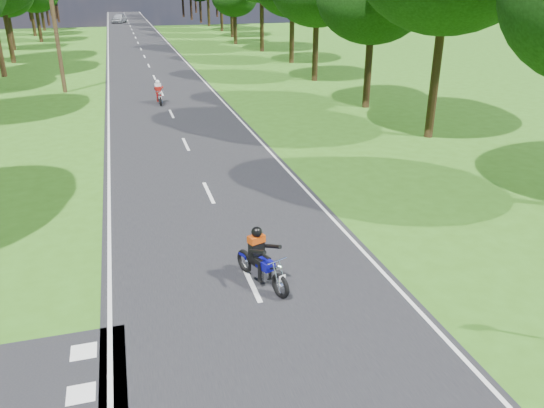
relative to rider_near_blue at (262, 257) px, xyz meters
name	(u,v)px	position (x,y,z in m)	size (l,w,h in m)	color
ground	(273,329)	(-0.24, -1.78, -0.74)	(160.00, 160.00, 0.00)	#305F15
main_road	(141,49)	(-0.24, 48.22, -0.73)	(7.00, 140.00, 0.02)	black
road_markings	(141,51)	(-0.38, 46.34, -0.72)	(7.40, 140.00, 0.01)	silver
telegraph_pole	(55,26)	(-6.24, 26.22, 3.33)	(1.20, 0.26, 8.00)	#382616
rider_near_blue	(262,257)	(0.00, 0.00, 0.00)	(0.58, 1.74, 1.45)	#0E0E9D
rider_far_red	(159,92)	(-0.64, 21.00, -0.04)	(0.54, 1.63, 1.36)	#A90D14
distant_car	(119,18)	(-1.67, 85.78, 0.02)	(1.76, 4.38, 1.49)	silver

